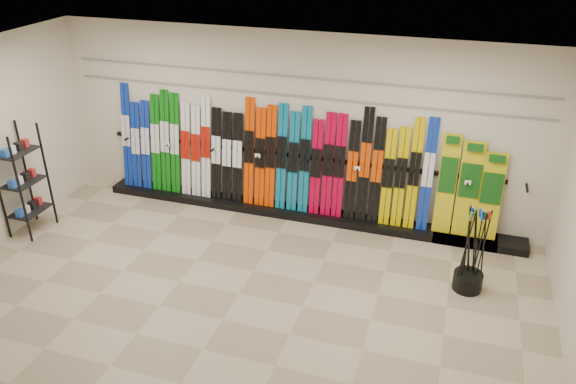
% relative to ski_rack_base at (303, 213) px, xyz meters
% --- Properties ---
extents(floor, '(8.00, 8.00, 0.00)m').
position_rel_ski_rack_base_xyz_m(floor, '(-0.22, -2.28, -0.06)').
color(floor, gray).
rests_on(floor, ground).
extents(back_wall, '(8.00, 0.00, 8.00)m').
position_rel_ski_rack_base_xyz_m(back_wall, '(-0.22, 0.22, 1.44)').
color(back_wall, beige).
rests_on(back_wall, floor).
extents(ceiling, '(8.00, 8.00, 0.00)m').
position_rel_ski_rack_base_xyz_m(ceiling, '(-0.22, -2.28, 2.94)').
color(ceiling, silver).
rests_on(ceiling, back_wall).
extents(ski_rack_base, '(8.00, 0.40, 0.12)m').
position_rel_ski_rack_base_xyz_m(ski_rack_base, '(0.00, 0.00, 0.00)').
color(ski_rack_base, black).
rests_on(ski_rack_base, floor).
extents(skis, '(5.37, 0.28, 1.82)m').
position_rel_ski_rack_base_xyz_m(skis, '(-0.67, 0.07, 0.89)').
color(skis, '#0F2E9E').
rests_on(skis, ski_rack_base).
extents(snowboards, '(0.94, 0.24, 1.55)m').
position_rel_ski_rack_base_xyz_m(snowboards, '(2.55, 0.07, 0.79)').
color(snowboards, gold).
rests_on(snowboards, ski_rack_base).
extents(accessory_rack, '(0.40, 0.60, 1.73)m').
position_rel_ski_rack_base_xyz_m(accessory_rack, '(-3.97, -1.72, 0.80)').
color(accessory_rack, black).
rests_on(accessory_rack, floor).
extents(pole_bin, '(0.39, 0.39, 0.25)m').
position_rel_ski_rack_base_xyz_m(pole_bin, '(2.67, -1.24, 0.07)').
color(pole_bin, black).
rests_on(pole_bin, floor).
extents(ski_poles, '(0.35, 0.24, 1.18)m').
position_rel_ski_rack_base_xyz_m(ski_poles, '(2.66, -1.21, 0.55)').
color(ski_poles, black).
rests_on(ski_poles, pole_bin).
extents(slatwall_rail_0, '(7.60, 0.02, 0.03)m').
position_rel_ski_rack_base_xyz_m(slatwall_rail_0, '(-0.22, 0.20, 1.94)').
color(slatwall_rail_0, gray).
rests_on(slatwall_rail_0, back_wall).
extents(slatwall_rail_1, '(7.60, 0.02, 0.03)m').
position_rel_ski_rack_base_xyz_m(slatwall_rail_1, '(-0.22, 0.20, 2.24)').
color(slatwall_rail_1, gray).
rests_on(slatwall_rail_1, back_wall).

